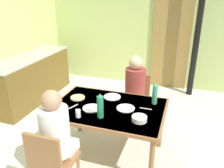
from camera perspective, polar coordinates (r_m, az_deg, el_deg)
The scene contains 21 objects.
ground_plane at distance 3.44m, azimuth -5.07°, elevation -14.93°, with size 6.87×6.87×0.00m, color beige.
wall_back at distance 5.30m, azimuth 6.04°, elevation 14.75°, with size 4.33×0.10×2.77m, color #B0C070.
door_wooden at distance 5.18m, azimuth 14.40°, elevation 9.67°, with size 0.80×0.05×2.00m, color olive.
stove_pipe_column at distance 4.84m, azimuth 20.70°, elevation 12.73°, with size 0.12×0.12×2.77m, color black.
kitchen_counter at distance 4.84m, azimuth -19.47°, elevation 1.37°, with size 0.61×1.98×0.91m.
dining_table at distance 2.88m, azimuth -0.95°, elevation -6.97°, with size 1.40×0.97×0.74m.
chair_near_diner at distance 2.49m, azimuth -15.01°, elevation -18.13°, with size 0.40×0.40×0.87m.
chair_far_diner at distance 3.63m, azimuth 6.06°, elevation -3.60°, with size 0.40×0.40×0.87m.
person_near_diner at distance 2.41m, azimuth -13.93°, elevation -11.06°, with size 0.30×0.37×0.77m.
person_far_diner at distance 3.39m, azimuth 5.75°, elevation -0.25°, with size 0.30×0.37×0.77m.
water_bottle_green_near at distance 2.57m, azimuth -2.97°, elevation -5.57°, with size 0.07×0.07×0.29m.
water_bottle_green_far at distance 2.92m, azimuth 10.66°, elevation -2.48°, with size 0.07×0.07×0.28m.
serving_bowl_center at distance 2.57m, azimuth 6.85°, elevation -8.59°, with size 0.17×0.17×0.06m, color silver.
dinner_plate_near_left at distance 3.09m, azimuth 0.06°, elevation -3.22°, with size 0.23×0.23×0.01m, color white.
dinner_plate_near_right at distance 2.81m, azimuth 3.41°, elevation -6.06°, with size 0.22×0.22×0.01m, color white.
dinner_plate_far_center at distance 2.81m, azimuth -5.07°, elevation -6.04°, with size 0.22×0.22×0.01m, color white.
drinking_glass_by_near_diner at distance 2.64m, azimuth -8.47°, elevation -7.30°, with size 0.06×0.06×0.09m, color silver.
bread_plate_sliced at distance 3.09m, azimuth -8.57°, elevation -3.39°, with size 0.19×0.19×0.02m, color #DBB77A.
cutlery_knife_near at distance 2.83m, azimuth 8.42°, elevation -6.11°, with size 0.15×0.02×0.00m, color silver.
cutlery_fork_near at distance 2.82m, azimuth -13.57°, elevation -6.72°, with size 0.15×0.02×0.00m, color silver.
cutlery_knife_far at distance 2.89m, azimuth -9.59°, elevation -5.53°, with size 0.15×0.02×0.00m, color silver.
Camera 1 is at (1.14, -2.49, 2.08)m, focal length 36.60 mm.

